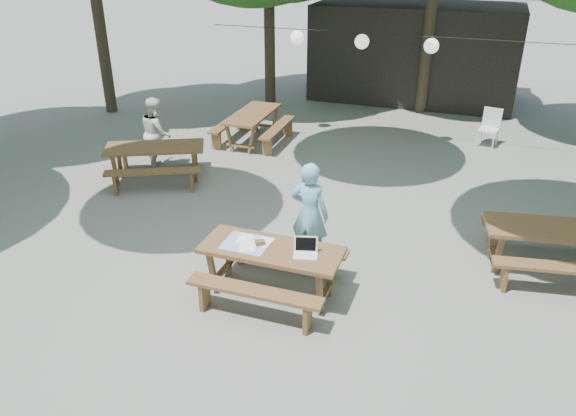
# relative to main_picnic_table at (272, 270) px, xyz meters

# --- Properties ---
(ground) EXTENTS (80.00, 80.00, 0.00)m
(ground) POSITION_rel_main_picnic_table_xyz_m (-0.19, 0.98, -0.39)
(ground) COLOR slate
(ground) RESTS_ON ground
(pavilion) EXTENTS (6.00, 3.00, 2.80)m
(pavilion) POSITION_rel_main_picnic_table_xyz_m (0.31, 11.48, 1.01)
(pavilion) COLOR black
(pavilion) RESTS_ON ground
(main_picnic_table) EXTENTS (2.00, 1.58, 0.75)m
(main_picnic_table) POSITION_rel_main_picnic_table_xyz_m (0.00, 0.00, 0.00)
(main_picnic_table) COLOR #532F1D
(main_picnic_table) RESTS_ON ground
(picnic_table_nw) EXTENTS (2.40, 2.25, 0.75)m
(picnic_table_nw) POSITION_rel_main_picnic_table_xyz_m (-3.76, 3.06, 0.00)
(picnic_table_nw) COLOR #532F1D
(picnic_table_nw) RESTS_ON ground
(picnic_table_ne) EXTENTS (2.13, 1.87, 0.75)m
(picnic_table_ne) POSITION_rel_main_picnic_table_xyz_m (3.80, 1.99, 0.00)
(picnic_table_ne) COLOR #532F1D
(picnic_table_ne) RESTS_ON ground
(picnic_table_far_w) EXTENTS (1.61, 2.01, 0.75)m
(picnic_table_far_w) POSITION_rel_main_picnic_table_xyz_m (-2.76, 5.90, 0.00)
(picnic_table_far_w) COLOR #532F1D
(picnic_table_far_w) RESTS_ON ground
(woman) EXTENTS (0.67, 0.49, 1.69)m
(woman) POSITION_rel_main_picnic_table_xyz_m (0.25, 1.00, 0.46)
(woman) COLOR #6FB2CB
(woman) RESTS_ON ground
(second_person) EXTENTS (0.93, 0.96, 1.56)m
(second_person) POSITION_rel_main_picnic_table_xyz_m (-4.13, 3.73, 0.39)
(second_person) COLOR white
(second_person) RESTS_ON ground
(plastic_chair) EXTENTS (0.52, 0.52, 0.90)m
(plastic_chair) POSITION_rel_main_picnic_table_xyz_m (2.73, 7.59, -0.13)
(plastic_chair) COLOR white
(plastic_chair) RESTS_ON ground
(laptop) EXTENTS (0.39, 0.34, 0.24)m
(laptop) POSITION_rel_main_picnic_table_xyz_m (0.50, 0.01, 0.42)
(laptop) COLOR white
(laptop) RESTS_ON main_picnic_table
(tabletop_clutter) EXTENTS (0.68, 0.56, 0.08)m
(tabletop_clutter) POSITION_rel_main_picnic_table_xyz_m (-0.34, 0.01, 0.37)
(tabletop_clutter) COLOR #356AB7
(tabletop_clutter) RESTS_ON main_picnic_table
(paper_lanterns) EXTENTS (9.00, 0.34, 0.38)m
(paper_lanterns) POSITION_rel_main_picnic_table_xyz_m (-0.38, 6.98, 2.02)
(paper_lanterns) COLOR black
(paper_lanterns) RESTS_ON ground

